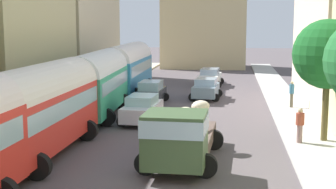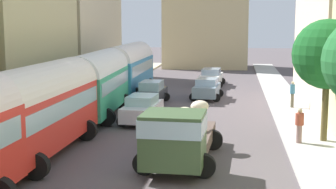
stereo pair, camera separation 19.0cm
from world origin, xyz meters
The scene contains 17 objects.
ground_plane centered at (0.00, 27.00, 0.00)m, with size 154.00×154.00×0.00m, color #50484A.
sidewalk_left centered at (-7.25, 27.00, 0.07)m, with size 2.50×70.00×0.14m, color #A09A88.
sidewalk_right centered at (7.25, 27.00, 0.07)m, with size 2.50×70.00×0.14m, color #A7A59F.
building_left_2 centered at (-10.81, 26.84, 5.13)m, with size 4.61×12.32×10.25m.
building_left_3 centered at (-11.39, 40.89, 6.18)m, with size 6.37×14.28×12.31m.
distant_church centered at (0.00, 57.41, 6.30)m, with size 10.22×6.98×19.23m.
parked_bus_1 centered at (-4.60, 15.50, 2.19)m, with size 3.34×9.82×3.97m.
parked_bus_2 centered at (-4.60, 24.50, 2.18)m, with size 3.53×8.88×3.96m.
parked_bus_3 centered at (-4.60, 33.50, 2.23)m, with size 3.26×9.59×4.02m.
cargo_truck_0 centered at (1.50, 14.77, 1.31)m, with size 3.29×6.95×2.44m.
car_0 centered at (1.61, 32.22, 0.79)m, with size 2.44×3.84×1.56m.
car_1 centered at (1.57, 39.82, 0.79)m, with size 2.49×4.44×1.57m.
car_3 centered at (-1.55, 23.10, 0.80)m, with size 2.42×4.18×1.59m.
car_4 centered at (-2.13, 29.66, 0.79)m, with size 2.27×4.26×1.60m.
pedestrian_0 centered at (6.68, 18.87, 1.00)m, with size 0.49×0.49×1.77m.
pedestrian_1 centered at (7.43, 28.60, 1.07)m, with size 0.36×0.36×1.87m.
roadside_tree_2 centered at (7.90, 19.49, 4.23)m, with size 3.28×3.28×5.89m.
Camera 1 is at (3.46, -4.25, 5.77)m, focal length 52.81 mm.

